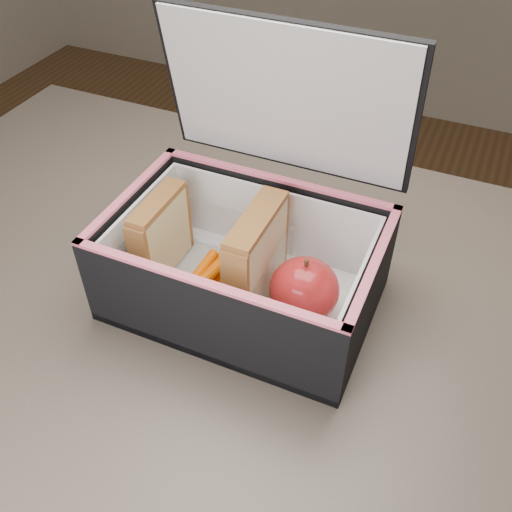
% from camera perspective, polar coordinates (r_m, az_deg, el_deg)
% --- Properties ---
extents(kitchen_table, '(1.20, 0.80, 0.75)m').
position_cam_1_polar(kitchen_table, '(0.71, -0.16, -12.24)').
color(kitchen_table, brown).
rests_on(kitchen_table, ground).
extents(lunch_bag, '(0.29, 0.23, 0.29)m').
position_cam_1_polar(lunch_bag, '(0.63, -1.05, -0.16)').
color(lunch_bag, black).
rests_on(lunch_bag, kitchen_table).
extents(plastic_tub, '(0.16, 0.12, 0.07)m').
position_cam_1_polar(plastic_tub, '(0.65, -4.78, -0.50)').
color(plastic_tub, white).
rests_on(plastic_tub, lunch_bag).
extents(sandwich_left, '(0.02, 0.09, 0.10)m').
position_cam_1_polar(sandwich_left, '(0.66, -9.47, 2.11)').
color(sandwich_left, beige).
rests_on(sandwich_left, plastic_tub).
extents(sandwich_right, '(0.03, 0.11, 0.12)m').
position_cam_1_polar(sandwich_right, '(0.61, 0.06, -0.22)').
color(sandwich_right, beige).
rests_on(sandwich_right, plastic_tub).
extents(carrot_sticks, '(0.04, 0.15, 0.03)m').
position_cam_1_polar(carrot_sticks, '(0.65, -4.63, -2.17)').
color(carrot_sticks, '#DC3B00').
rests_on(carrot_sticks, plastic_tub).
extents(paper_napkin, '(0.08, 0.09, 0.01)m').
position_cam_1_polar(paper_napkin, '(0.64, 4.96, -5.47)').
color(paper_napkin, white).
rests_on(paper_napkin, lunch_bag).
extents(red_apple, '(0.09, 0.09, 0.08)m').
position_cam_1_polar(red_apple, '(0.61, 4.85, -3.38)').
color(red_apple, maroon).
rests_on(red_apple, paper_napkin).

